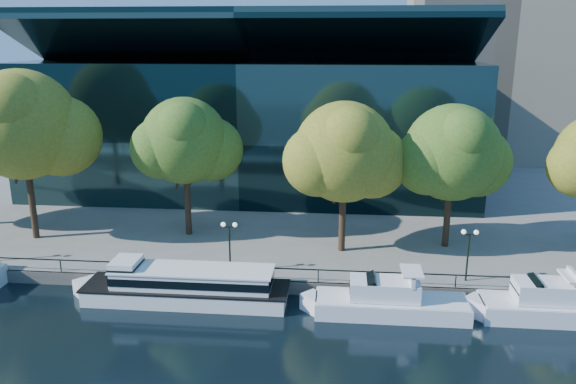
# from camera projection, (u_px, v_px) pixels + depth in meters

# --- Properties ---
(ground) EXTENTS (160.00, 160.00, 0.00)m
(ground) POSITION_uv_depth(u_px,v_px,m) (245.00, 311.00, 39.42)
(ground) COLOR black
(ground) RESTS_ON ground
(promenade) EXTENTS (90.00, 67.08, 1.00)m
(promenade) POSITION_uv_depth(u_px,v_px,m) (291.00, 179.00, 74.18)
(promenade) COLOR slate
(promenade) RESTS_ON ground
(railing) EXTENTS (88.20, 0.08, 0.99)m
(railing) POSITION_uv_depth(u_px,v_px,m) (252.00, 267.00, 42.02)
(railing) COLOR black
(railing) RESTS_ON promenade
(convention_building) EXTENTS (50.00, 24.57, 21.43)m
(convention_building) POSITION_uv_depth(u_px,v_px,m) (255.00, 123.00, 68.00)
(convention_building) COLOR black
(convention_building) RESTS_ON ground
(tour_boat) EXTENTS (16.23, 3.62, 3.08)m
(tour_boat) POSITION_uv_depth(u_px,v_px,m) (181.00, 284.00, 40.68)
(tour_boat) COLOR white
(tour_boat) RESTS_ON ground
(cruiser_near) EXTENTS (11.62, 2.99, 3.37)m
(cruiser_near) POSITION_uv_depth(u_px,v_px,m) (385.00, 301.00, 38.72)
(cruiser_near) COLOR white
(cruiser_near) RESTS_ON ground
(cruiser_far) EXTENTS (10.72, 2.97, 3.50)m
(cruiser_far) POSITION_uv_depth(u_px,v_px,m) (546.00, 304.00, 38.08)
(cruiser_far) COLOR white
(cruiser_far) RESTS_ON ground
(tree_1) EXTENTS (11.92, 9.77, 15.08)m
(tree_1) POSITION_uv_depth(u_px,v_px,m) (24.00, 127.00, 48.22)
(tree_1) COLOR black
(tree_1) RESTS_ON promenade
(tree_2) EXTENTS (9.64, 7.90, 12.60)m
(tree_2) POSITION_uv_depth(u_px,v_px,m) (186.00, 143.00, 49.59)
(tree_2) COLOR black
(tree_2) RESTS_ON promenade
(tree_3) EXTENTS (10.37, 8.50, 12.71)m
(tree_3) POSITION_uv_depth(u_px,v_px,m) (346.00, 154.00, 45.67)
(tree_3) COLOR black
(tree_3) RESTS_ON promenade
(tree_4) EXTENTS (10.15, 8.32, 12.36)m
(tree_4) POSITION_uv_depth(u_px,v_px,m) (454.00, 155.00, 46.74)
(tree_4) COLOR black
(tree_4) RESTS_ON promenade
(lamp_1) EXTENTS (1.26, 0.36, 4.03)m
(lamp_1) POSITION_uv_depth(u_px,v_px,m) (229.00, 235.00, 42.84)
(lamp_1) COLOR black
(lamp_1) RESTS_ON promenade
(lamp_2) EXTENTS (1.26, 0.36, 4.03)m
(lamp_2) POSITION_uv_depth(u_px,v_px,m) (469.00, 243.00, 41.21)
(lamp_2) COLOR black
(lamp_2) RESTS_ON promenade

